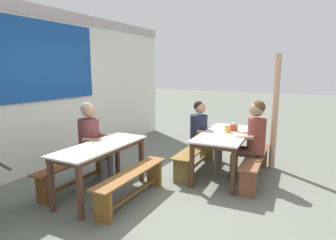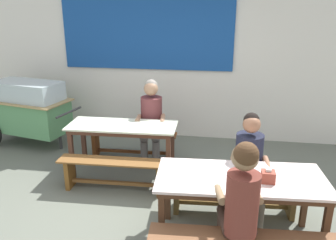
{
  "view_description": "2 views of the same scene",
  "coord_description": "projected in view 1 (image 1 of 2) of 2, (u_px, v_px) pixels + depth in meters",
  "views": [
    {
      "loc": [
        -3.61,
        -1.84,
        1.81
      ],
      "look_at": [
        0.54,
        0.43,
        0.97
      ],
      "focal_mm": 30.53,
      "sensor_mm": 36.0,
      "label": 1
    },
    {
      "loc": [
        0.79,
        -3.55,
        2.37
      ],
      "look_at": [
        0.09,
        0.73,
        0.92
      ],
      "focal_mm": 36.6,
      "sensor_mm": 36.0,
      "label": 2
    }
  ],
  "objects": [
    {
      "name": "person_center_facing",
      "position": [
        92.0,
        137.0,
        4.59
      ],
      "size": [
        0.47,
        0.56,
        1.31
      ],
      "color": "#605D5D",
      "rests_on": "ground_plane"
    },
    {
      "name": "wooden_support_post",
      "position": [
        275.0,
        112.0,
        5.17
      ],
      "size": [
        0.11,
        0.11,
        2.09
      ],
      "primitive_type": "cylinder",
      "color": "tan",
      "rests_on": "ground_plane"
    },
    {
      "name": "person_right_near_table",
      "position": [
        203.0,
        132.0,
        5.18
      ],
      "size": [
        0.45,
        0.59,
        1.26
      ],
      "color": "#6C6353",
      "rests_on": "ground_plane"
    },
    {
      "name": "bench_far_back",
      "position": [
        75.0,
        171.0,
        4.39
      ],
      "size": [
        1.46,
        0.3,
        0.43
      ],
      "color": "brown",
      "rests_on": "ground_plane"
    },
    {
      "name": "backdrop_wall",
      "position": [
        50.0,
        85.0,
        5.24
      ],
      "size": [
        7.22,
        0.23,
        2.9
      ],
      "color": "silver",
      "rests_on": "ground_plane"
    },
    {
      "name": "bench_near_back",
      "position": [
        196.0,
        155.0,
        5.15
      ],
      "size": [
        1.6,
        0.42,
        0.43
      ],
      "color": "brown",
      "rests_on": "ground_plane"
    },
    {
      "name": "bench_far_front",
      "position": [
        132.0,
        182.0,
        3.93
      ],
      "size": [
        1.49,
        0.33,
        0.43
      ],
      "color": "brown",
      "rests_on": "ground_plane"
    },
    {
      "name": "dining_table_near",
      "position": [
        225.0,
        137.0,
        4.87
      ],
      "size": [
        1.73,
        0.86,
        0.75
      ],
      "color": "silver",
      "rests_on": "ground_plane"
    },
    {
      "name": "person_near_front",
      "position": [
        252.0,
        135.0,
        4.62
      ],
      "size": [
        0.44,
        0.55,
        1.33
      ],
      "color": "#453128",
      "rests_on": "ground_plane"
    },
    {
      "name": "bench_near_front",
      "position": [
        255.0,
        163.0,
        4.72
      ],
      "size": [
        1.72,
        0.38,
        0.43
      ],
      "color": "brown",
      "rests_on": "ground_plane"
    },
    {
      "name": "tissue_box",
      "position": [
        233.0,
        127.0,
        5.03
      ],
      "size": [
        0.13,
        0.12,
        0.14
      ],
      "color": "#974131",
      "rests_on": "dining_table_near"
    },
    {
      "name": "condiment_jar",
      "position": [
        228.0,
        129.0,
        4.88
      ],
      "size": [
        0.1,
        0.1,
        0.13
      ],
      "color": "orange",
      "rests_on": "dining_table_near"
    },
    {
      "name": "ground_plane",
      "position": [
        176.0,
        191.0,
        4.31
      ],
      "size": [
        40.0,
        40.0,
        0.0
      ],
      "primitive_type": "plane",
      "color": "#62675B"
    },
    {
      "name": "dining_table_far",
      "position": [
        101.0,
        151.0,
        4.1
      ],
      "size": [
        1.57,
        0.65,
        0.75
      ],
      "color": "silver",
      "rests_on": "ground_plane"
    }
  ]
}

